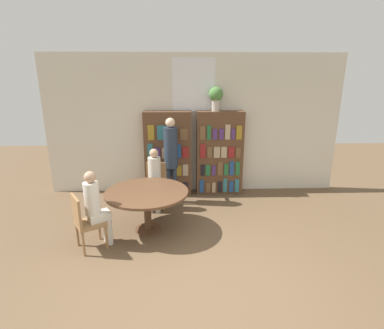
# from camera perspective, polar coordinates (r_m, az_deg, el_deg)

# --- Properties ---
(ground_plane) EXTENTS (16.00, 16.00, 0.00)m
(ground_plane) POSITION_cam_1_polar(r_m,az_deg,el_deg) (4.09, 2.23, -21.82)
(ground_plane) COLOR brown
(wall_back) EXTENTS (6.40, 0.07, 3.00)m
(wall_back) POSITION_cam_1_polar(r_m,az_deg,el_deg) (6.60, 0.30, 7.57)
(wall_back) COLOR beige
(wall_back) RESTS_ON ground_plane
(bookshelf_left) EXTENTS (1.00, 0.34, 1.82)m
(bookshelf_left) POSITION_cam_1_polar(r_m,az_deg,el_deg) (6.53, -4.58, 2.06)
(bookshelf_left) COLOR brown
(bookshelf_left) RESTS_ON ground_plane
(bookshelf_right) EXTENTS (1.00, 0.34, 1.82)m
(bookshelf_right) POSITION_cam_1_polar(r_m,az_deg,el_deg) (6.58, 5.26, 2.15)
(bookshelf_right) COLOR brown
(bookshelf_right) RESTS_ON ground_plane
(flower_vase) EXTENTS (0.30, 0.30, 0.50)m
(flower_vase) POSITION_cam_1_polar(r_m,az_deg,el_deg) (6.37, 4.57, 12.83)
(flower_vase) COLOR #B7AD9E
(flower_vase) RESTS_ON bookshelf_right
(reading_table) EXTENTS (1.38, 1.38, 0.71)m
(reading_table) POSITION_cam_1_polar(r_m,az_deg,el_deg) (5.04, -8.59, -6.07)
(reading_table) COLOR brown
(reading_table) RESTS_ON ground_plane
(chair_near_camera) EXTENTS (0.55, 0.55, 0.88)m
(chair_near_camera) POSITION_cam_1_polar(r_m,az_deg,el_deg) (4.79, -19.77, -9.92)
(chair_near_camera) COLOR olive
(chair_near_camera) RESTS_ON ground_plane
(chair_left_side) EXTENTS (0.42, 0.42, 0.88)m
(chair_left_side) POSITION_cam_1_polar(r_m,az_deg,el_deg) (6.03, -6.86, -3.47)
(chair_left_side) COLOR olive
(chair_left_side) RESTS_ON ground_plane
(seated_reader_left) EXTENTS (0.26, 0.37, 1.22)m
(seated_reader_left) POSITION_cam_1_polar(r_m,az_deg,el_deg) (5.80, -7.19, -2.30)
(seated_reader_left) COLOR beige
(seated_reader_left) RESTS_ON ground_plane
(seated_reader_right) EXTENTS (0.39, 0.36, 1.22)m
(seated_reader_right) POSITION_cam_1_polar(r_m,az_deg,el_deg) (4.75, -17.81, -7.44)
(seated_reader_right) COLOR silver
(seated_reader_right) RESTS_ON ground_plane
(librarian_standing) EXTENTS (0.28, 0.55, 1.76)m
(librarian_standing) POSITION_cam_1_polar(r_m,az_deg,el_deg) (6.00, -4.04, 2.33)
(librarian_standing) COLOR #232D3D
(librarian_standing) RESTS_ON ground_plane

